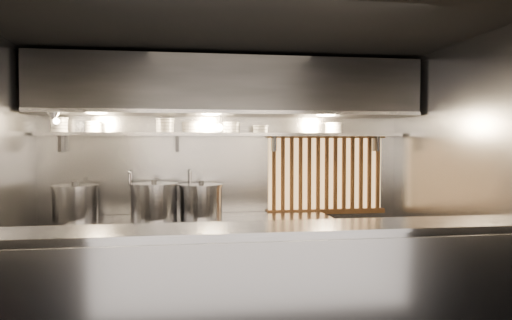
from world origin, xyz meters
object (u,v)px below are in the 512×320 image
object	(u,v)px
heat_lamp	(54,116)
stock_pot_left	(75,202)
stock_pot_mid	(154,201)
pendant_bulb	(219,127)
stock_pot_right	(201,200)

from	to	relation	value
heat_lamp	stock_pot_left	size ratio (longest dim) A/B	0.56
stock_pot_left	stock_pot_mid	bearing A→B (deg)	-2.45
pendant_bulb	stock_pot_mid	size ratio (longest dim) A/B	0.28
heat_lamp	pendant_bulb	xyz separation A→B (m)	(1.80, 0.35, -0.11)
pendant_bulb	stock_pot_left	xyz separation A→B (m)	(-1.65, -0.05, -0.86)
heat_lamp	pendant_bulb	world-z (taller)	heat_lamp
heat_lamp	stock_pot_left	xyz separation A→B (m)	(0.15, 0.30, -0.97)
heat_lamp	stock_pot_left	world-z (taller)	heat_lamp
stock_pot_left	stock_pot_right	bearing A→B (deg)	0.57
heat_lamp	stock_pot_right	bearing A→B (deg)	11.21
stock_pot_left	stock_pot_mid	size ratio (longest dim) A/B	0.92
stock_pot_left	stock_pot_right	distance (m)	1.43
heat_lamp	stock_pot_mid	world-z (taller)	heat_lamp
heat_lamp	pendant_bulb	bearing A→B (deg)	11.00
stock_pot_left	stock_pot_right	xyz separation A→B (m)	(1.43, 0.01, -0.01)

